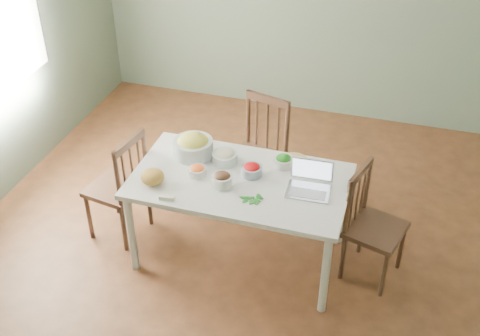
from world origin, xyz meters
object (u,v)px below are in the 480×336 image
(laptop, at_px, (309,180))
(dining_table, at_px, (240,218))
(bread_boule, at_px, (153,177))
(chair_right, at_px, (376,227))
(bowl_squash, at_px, (193,145))
(chair_far, at_px, (256,157))
(chair_left, at_px, (116,185))

(laptop, bearing_deg, dining_table, 176.03)
(bread_boule, xyz_separation_m, laptop, (1.11, 0.22, 0.05))
(chair_right, relative_size, bowl_squash, 3.03)
(chair_far, bearing_deg, bowl_squash, -114.68)
(bread_boule, height_order, laptop, laptop)
(dining_table, xyz_separation_m, laptop, (0.51, -0.01, 0.48))
(bread_boule, relative_size, laptop, 0.55)
(bowl_squash, relative_size, laptop, 0.98)
(chair_right, distance_m, bread_boule, 1.68)
(bread_boule, bearing_deg, laptop, 11.09)
(dining_table, height_order, chair_left, chair_left)
(bread_boule, distance_m, laptop, 1.13)
(chair_far, bearing_deg, chair_right, -12.71)
(chair_far, xyz_separation_m, bread_boule, (-0.53, -0.89, 0.30))
(chair_left, xyz_separation_m, bowl_squash, (0.60, 0.22, 0.36))
(chair_far, xyz_separation_m, chair_left, (-0.98, -0.67, -0.02))
(chair_right, height_order, bowl_squash, bowl_squash)
(dining_table, distance_m, bread_boule, 0.77)
(chair_left, distance_m, bread_boule, 0.59)
(bowl_squash, height_order, laptop, laptop)
(dining_table, relative_size, chair_left, 1.66)
(dining_table, xyz_separation_m, bowl_squash, (-0.44, 0.20, 0.46))
(dining_table, height_order, bread_boule, bread_boule)
(laptop, bearing_deg, chair_right, 9.09)
(chair_right, height_order, laptop, laptop)
(chair_left, bearing_deg, chair_right, 102.44)
(chair_far, bearing_deg, bread_boule, -105.95)
(chair_right, height_order, bread_boule, chair_right)
(chair_left, relative_size, bowl_squash, 3.14)
(bowl_squash, xyz_separation_m, laptop, (0.95, -0.22, 0.02))
(chair_far, xyz_separation_m, chair_right, (1.08, -0.57, -0.04))
(chair_far, height_order, laptop, chair_far)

